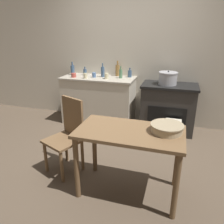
{
  "coord_description": "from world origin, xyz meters",
  "views": [
    {
      "loc": [
        0.9,
        -2.55,
        1.72
      ],
      "look_at": [
        0.0,
        0.35,
        0.59
      ],
      "focal_mm": 35.0,
      "sensor_mm": 36.0,
      "label": 1
    }
  ],
  "objects_px": {
    "flour_sack": "(173,131)",
    "cup_end_right": "(107,76)",
    "bottle_center_right": "(73,70)",
    "cup_right": "(94,75)",
    "bottle_left": "(103,72)",
    "bottle_mid_left": "(85,72)",
    "bottle_center": "(130,74)",
    "cup_far_right": "(85,76)",
    "stove": "(168,108)",
    "mixing_bowl_large": "(167,128)",
    "bottle_center_left": "(118,70)",
    "work_table": "(130,141)",
    "stock_pot": "(168,78)",
    "bottle_far_left": "(121,74)",
    "cup_mid_right": "(74,75)",
    "chair": "(67,134)"
  },
  "relations": [
    {
      "from": "stove",
      "to": "work_table",
      "type": "height_order",
      "value": "stove"
    },
    {
      "from": "flour_sack",
      "to": "cup_end_right",
      "type": "height_order",
      "value": "cup_end_right"
    },
    {
      "from": "bottle_far_left",
      "to": "bottle_center",
      "type": "bearing_deg",
      "value": 44.74
    },
    {
      "from": "bottle_mid_left",
      "to": "chair",
      "type": "bearing_deg",
      "value": -74.0
    },
    {
      "from": "bottle_left",
      "to": "cup_right",
      "type": "relative_size",
      "value": 2.88
    },
    {
      "from": "chair",
      "to": "bottle_mid_left",
      "type": "distance_m",
      "value": 1.84
    },
    {
      "from": "cup_right",
      "to": "stove",
      "type": "bearing_deg",
      "value": 1.96
    },
    {
      "from": "bottle_center_left",
      "to": "bottle_left",
      "type": "bearing_deg",
      "value": -144.88
    },
    {
      "from": "mixing_bowl_large",
      "to": "bottle_center",
      "type": "height_order",
      "value": "bottle_center"
    },
    {
      "from": "bottle_center",
      "to": "bottle_center_right",
      "type": "height_order",
      "value": "bottle_center_right"
    },
    {
      "from": "stove",
      "to": "bottle_center_right",
      "type": "bearing_deg",
      "value": 177.88
    },
    {
      "from": "bottle_center_right",
      "to": "cup_right",
      "type": "relative_size",
      "value": 2.82
    },
    {
      "from": "stove",
      "to": "bottle_far_left",
      "type": "height_order",
      "value": "bottle_far_left"
    },
    {
      "from": "cup_far_right",
      "to": "stove",
      "type": "bearing_deg",
      "value": 6.83
    },
    {
      "from": "cup_end_right",
      "to": "work_table",
      "type": "bearing_deg",
      "value": -64.24
    },
    {
      "from": "bottle_far_left",
      "to": "cup_far_right",
      "type": "distance_m",
      "value": 0.65
    },
    {
      "from": "stove",
      "to": "cup_far_right",
      "type": "xyz_separation_m",
      "value": [
        -1.5,
        -0.18,
        0.52
      ]
    },
    {
      "from": "flour_sack",
      "to": "stock_pot",
      "type": "relative_size",
      "value": 1.17
    },
    {
      "from": "bottle_center",
      "to": "cup_right",
      "type": "bearing_deg",
      "value": -161.78
    },
    {
      "from": "cup_right",
      "to": "mixing_bowl_large",
      "type": "bearing_deg",
      "value": -49.4
    },
    {
      "from": "bottle_center_left",
      "to": "cup_end_right",
      "type": "bearing_deg",
      "value": -111.51
    },
    {
      "from": "work_table",
      "to": "flour_sack",
      "type": "height_order",
      "value": "work_table"
    },
    {
      "from": "mixing_bowl_large",
      "to": "bottle_left",
      "type": "relative_size",
      "value": 1.29
    },
    {
      "from": "bottle_center_left",
      "to": "bottle_center",
      "type": "xyz_separation_m",
      "value": [
        0.25,
        -0.05,
        -0.04
      ]
    },
    {
      "from": "bottle_center",
      "to": "bottle_center_right",
      "type": "distance_m",
      "value": 1.14
    },
    {
      "from": "stove",
      "to": "bottle_center",
      "type": "height_order",
      "value": "bottle_center"
    },
    {
      "from": "stock_pot",
      "to": "mixing_bowl_large",
      "type": "xyz_separation_m",
      "value": [
        0.12,
        -1.73,
        -0.15
      ]
    },
    {
      "from": "stock_pot",
      "to": "cup_right",
      "type": "bearing_deg",
      "value": -178.83
    },
    {
      "from": "bottle_left",
      "to": "bottle_mid_left",
      "type": "bearing_deg",
      "value": 171.27
    },
    {
      "from": "cup_end_right",
      "to": "bottle_far_left",
      "type": "bearing_deg",
      "value": 27.36
    },
    {
      "from": "bottle_mid_left",
      "to": "bottle_center_left",
      "type": "relative_size",
      "value": 0.57
    },
    {
      "from": "work_table",
      "to": "cup_far_right",
      "type": "bearing_deg",
      "value": 126.46
    },
    {
      "from": "bottle_center_right",
      "to": "chair",
      "type": "bearing_deg",
      "value": -66.19
    },
    {
      "from": "bottle_center_left",
      "to": "mixing_bowl_large",
      "type": "bearing_deg",
      "value": -61.25
    },
    {
      "from": "stove",
      "to": "mixing_bowl_large",
      "type": "height_order",
      "value": "stove"
    },
    {
      "from": "bottle_mid_left",
      "to": "bottle_center_left",
      "type": "xyz_separation_m",
      "value": [
        0.63,
        0.11,
        0.05
      ]
    },
    {
      "from": "mixing_bowl_large",
      "to": "bottle_far_left",
      "type": "distance_m",
      "value": 2.02
    },
    {
      "from": "chair",
      "to": "bottle_center_left",
      "type": "xyz_separation_m",
      "value": [
        0.14,
        1.82,
        0.51
      ]
    },
    {
      "from": "bottle_left",
      "to": "cup_far_right",
      "type": "distance_m",
      "value": 0.34
    },
    {
      "from": "bottle_far_left",
      "to": "bottle_center_right",
      "type": "bearing_deg",
      "value": 177.35
    },
    {
      "from": "bottle_center_left",
      "to": "cup_mid_right",
      "type": "height_order",
      "value": "bottle_center_left"
    },
    {
      "from": "stock_pot",
      "to": "bottle_far_left",
      "type": "xyz_separation_m",
      "value": [
        -0.84,
        0.04,
        0.03
      ]
    },
    {
      "from": "bottle_center_right",
      "to": "cup_far_right",
      "type": "distance_m",
      "value": 0.46
    },
    {
      "from": "bottle_mid_left",
      "to": "bottle_center",
      "type": "relative_size",
      "value": 0.95
    },
    {
      "from": "bottle_mid_left",
      "to": "cup_end_right",
      "type": "xyz_separation_m",
      "value": [
        0.51,
        -0.2,
        -0.01
      ]
    },
    {
      "from": "cup_end_right",
      "to": "cup_far_right",
      "type": "bearing_deg",
      "value": -167.57
    },
    {
      "from": "bottle_far_left",
      "to": "bottle_center_right",
      "type": "distance_m",
      "value": 0.99
    },
    {
      "from": "flour_sack",
      "to": "cup_mid_right",
      "type": "xyz_separation_m",
      "value": [
        -1.88,
        0.29,
        0.75
      ]
    },
    {
      "from": "bottle_far_left",
      "to": "cup_end_right",
      "type": "distance_m",
      "value": 0.26
    },
    {
      "from": "cup_end_right",
      "to": "bottle_center_left",
      "type": "bearing_deg",
      "value": 68.49
    }
  ]
}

